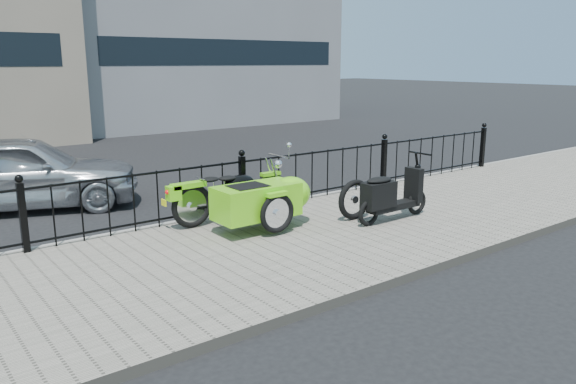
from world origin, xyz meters
TOP-DOWN VIEW (x-y plane):
  - ground at (0.00, 0.00)m, footprint 120.00×120.00m
  - sidewalk at (0.00, -0.50)m, footprint 30.00×3.80m
  - curb at (0.00, 1.44)m, footprint 30.00×0.10m
  - iron_fence at (0.00, 1.30)m, footprint 14.11×0.11m
  - motorcycle_sidecar at (-0.28, 0.34)m, footprint 2.28×1.48m
  - scooter at (1.56, -0.65)m, footprint 1.58×0.46m
  - spare_tire at (1.18, -0.24)m, footprint 0.67×0.12m
  - sedan_car at (-2.85, 4.27)m, footprint 4.36×2.95m

SIDE VIEW (x-z plane):
  - ground at x=0.00m, z-range 0.00..0.00m
  - sidewalk at x=0.00m, z-range 0.00..0.12m
  - curb at x=0.00m, z-range 0.00..0.12m
  - spare_tire at x=1.18m, z-range 0.12..0.79m
  - scooter at x=1.56m, z-range 0.00..1.07m
  - iron_fence at x=0.00m, z-range 0.05..1.12m
  - motorcycle_sidecar at x=-0.28m, z-range 0.10..1.09m
  - sedan_car at x=-2.85m, z-range 0.00..1.38m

